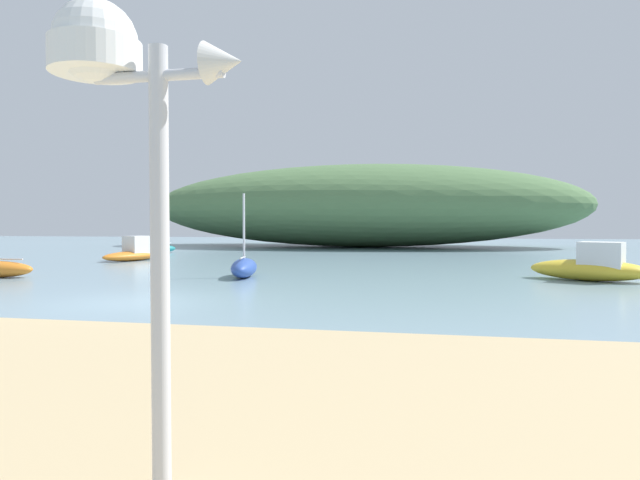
% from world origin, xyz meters
% --- Properties ---
extents(ground_plane, '(120.00, 120.00, 0.00)m').
position_xyz_m(ground_plane, '(0.00, 0.00, 0.00)').
color(ground_plane, '#7A99A8').
extents(distant_hill, '(36.14, 14.37, 6.77)m').
position_xyz_m(distant_hill, '(1.64, 32.80, 3.38)').
color(distant_hill, '#517547').
rests_on(distant_hill, ground).
extents(mast_structure, '(1.27, 0.57, 3.15)m').
position_xyz_m(mast_structure, '(5.00, -8.93, 2.83)').
color(mast_structure, silver).
rests_on(mast_structure, beach_sand).
extents(motorboat_by_sandbar, '(4.01, 2.91, 1.31)m').
position_xyz_m(motorboat_by_sandbar, '(12.40, 7.54, 0.49)').
color(motorboat_by_sandbar, gold).
rests_on(motorboat_by_sandbar, ground).
extents(sailboat_off_point, '(1.37, 2.79, 3.00)m').
position_xyz_m(sailboat_off_point, '(0.55, 6.36, 0.35)').
color(sailboat_off_point, '#2D4C9E').
rests_on(sailboat_off_point, ground).
extents(motorboat_centre_water, '(2.19, 3.87, 1.27)m').
position_xyz_m(motorboat_centre_water, '(-7.93, 13.61, 0.44)').
color(motorboat_centre_water, orange).
rests_on(motorboat_centre_water, ground).
extents(sailboat_far_left, '(2.09, 2.54, 2.93)m').
position_xyz_m(sailboat_far_left, '(-10.12, 20.31, 0.29)').
color(sailboat_far_left, teal).
rests_on(sailboat_far_left, ground).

